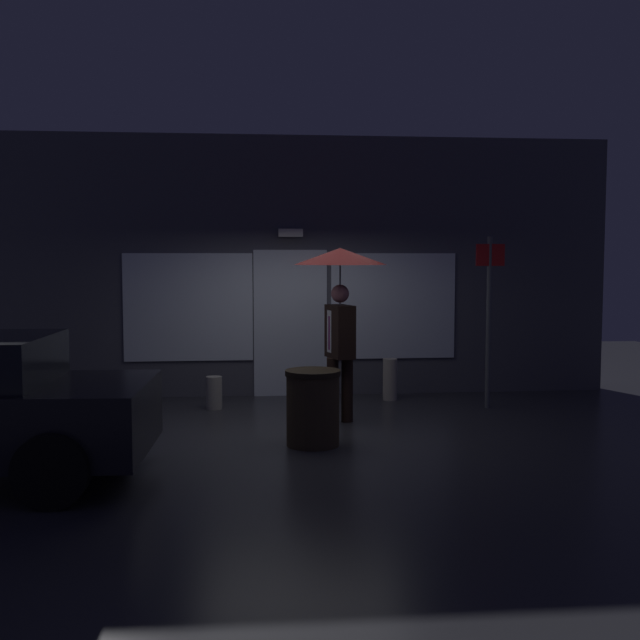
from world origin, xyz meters
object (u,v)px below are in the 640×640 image
person_with_umbrella (340,284)px  street_sign_post (489,311)px  sidewalk_bollard_2 (390,379)px  sidewalk_bollard (214,393)px  trash_bin (313,408)px

person_with_umbrella → street_sign_post: 2.33m
person_with_umbrella → sidewalk_bollard_2: 2.27m
person_with_umbrella → sidewalk_bollard_2: size_ratio=3.63×
street_sign_post → sidewalk_bollard: 3.96m
person_with_umbrella → street_sign_post: (2.16, 0.75, -0.41)m
street_sign_post → sidewalk_bollard_2: 1.78m
person_with_umbrella → street_sign_post: street_sign_post is taller
street_sign_post → sidewalk_bollard_2: bearing=149.4°
sidewalk_bollard_2 → sidewalk_bollard: bearing=-170.0°
street_sign_post → trash_bin: street_sign_post is taller
sidewalk_bollard_2 → trash_bin: (-1.37, -2.66, 0.12)m
sidewalk_bollard → sidewalk_bollard_2: (2.55, 0.45, 0.08)m
sidewalk_bollard → trash_bin: bearing=-62.0°
street_sign_post → sidewalk_bollard: street_sign_post is taller
person_with_umbrella → street_sign_post: size_ratio=0.93×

